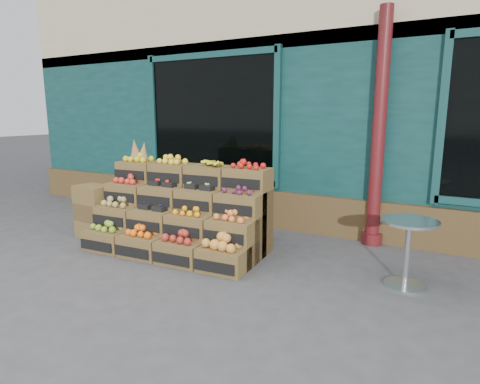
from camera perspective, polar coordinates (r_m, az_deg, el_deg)
The scene contains 6 objects.
ground at distance 4.66m, azimuth -2.11°, elevation -12.03°, with size 60.00×60.00×0.00m, color #404042.
shop_facade at distance 9.06m, azimuth 15.43°, elevation 14.33°, with size 12.00×6.24×4.80m.
crate_display at distance 5.52m, azimuth -8.41°, elevation -3.48°, with size 2.41×1.31×1.46m.
spare_crates at distance 6.37m, azimuth -20.01°, elevation -2.61°, with size 0.55×0.40×0.78m.
bistro_table at distance 4.61m, azimuth 22.76°, elevation -7.05°, with size 0.59×0.59×0.74m.
shopkeeper at distance 7.40m, azimuth 0.45°, elevation 4.84°, with size 0.74×0.49×2.04m, color #154C19.
Camera 1 is at (2.24, -3.65, 1.83)m, focal length 30.00 mm.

